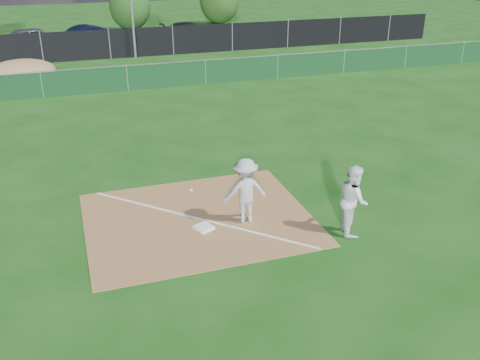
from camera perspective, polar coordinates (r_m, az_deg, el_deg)
name	(u,v)px	position (r m, az deg, el deg)	size (l,w,h in m)	color
ground	(145,121)	(22.80, -10.13, 6.26)	(90.00, 90.00, 0.00)	#13460F
infield_dirt	(198,219)	(14.62, -4.47, -4.15)	(6.00, 5.00, 0.02)	olive
foul_line	(198,218)	(14.62, -4.47, -4.10)	(0.08, 7.00, 0.01)	white
green_fence	(127,79)	(27.41, -11.93, 10.52)	(44.00, 0.05, 1.20)	black
dirt_mound	(22,71)	(30.73, -22.22, 10.72)	(3.38, 2.60, 1.17)	olive
black_fence	(110,44)	(35.15, -13.74, 13.89)	(46.00, 0.04, 1.80)	black
parking_lot	(103,45)	(40.21, -14.36, 13.81)	(46.00, 9.00, 0.01)	black
first_base	(204,228)	(14.08, -3.89, -5.08)	(0.42, 0.42, 0.09)	white
play_at_first	(245,191)	(14.06, 0.59, -1.14)	(2.05, 0.72, 1.80)	silver
runner	(353,199)	(13.87, 11.99, -2.05)	(0.90, 0.70, 1.86)	white
car_left	(36,39)	(39.10, -20.96, 13.88)	(1.85, 4.60, 1.57)	#94969B
car_mid	(92,35)	(40.31, -15.49, 14.71)	(1.45, 4.14, 1.37)	black
car_right	(191,31)	(40.76, -5.25, 15.50)	(1.79, 4.40, 1.28)	black
tree_mid	(130,6)	(45.25, -11.67, 17.71)	(3.22, 3.22, 3.82)	#382316
tree_right	(219,0)	(47.81, -2.22, 18.61)	(3.35, 3.35, 3.98)	#382316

